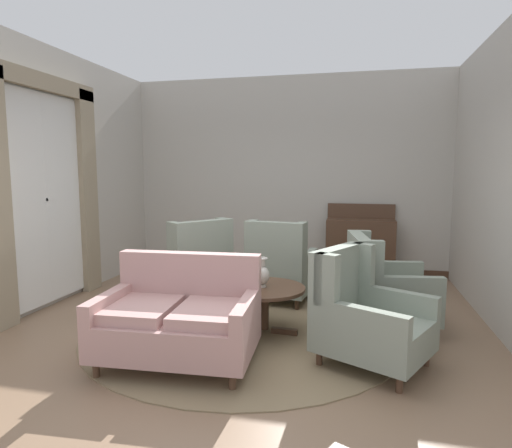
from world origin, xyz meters
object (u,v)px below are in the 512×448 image
armchair_beside_settee (384,289)px  porcelain_vase (262,274)px  coffee_table (264,295)px  armchair_foreground_right (192,270)px  settee (179,319)px  armchair_near_sideboard (365,317)px  side_table (343,288)px  sideboard (360,245)px  armchair_back_corner (281,268)px

armchair_beside_settee → porcelain_vase: bearing=102.1°
coffee_table → armchair_foreground_right: (-1.09, 0.73, 0.04)m
porcelain_vase → armchair_foreground_right: 1.31m
coffee_table → settee: size_ratio=0.61×
porcelain_vase → settee: bearing=-123.6°
armchair_foreground_right → armchair_beside_settee: bearing=121.5°
coffee_table → armchair_near_sideboard: 1.14m
coffee_table → side_table: (0.80, 0.36, 0.03)m
armchair_beside_settee → side_table: size_ratio=1.38×
armchair_beside_settee → sideboard: bearing=-2.4°
armchair_near_sideboard → armchair_beside_settee: 1.00m
armchair_beside_settee → armchair_foreground_right: bearing=74.9°
armchair_back_corner → armchair_beside_settee: size_ratio=1.06×
coffee_table → settee: settee is taller
coffee_table → sideboard: (1.00, 2.69, 0.13)m
porcelain_vase → armchair_near_sideboard: armchair_near_sideboard is taller
armchair_back_corner → armchair_foreground_right: (-1.06, -0.41, 0.00)m
armchair_near_sideboard → armchair_foreground_right: bearing=86.4°
settee → armchair_near_sideboard: (1.61, 0.36, 0.03)m
coffee_table → porcelain_vase: bearing=-161.0°
armchair_back_corner → armchair_foreground_right: bearing=28.8°
armchair_back_corner → porcelain_vase: bearing=97.9°
coffee_table → side_table: bearing=24.0°
porcelain_vase → sideboard: 2.89m
settee → side_table: (1.39, 1.22, 0.04)m
settee → armchair_foreground_right: 1.67m
armchair_near_sideboard → sideboard: 3.20m
coffee_table → armchair_beside_settee: bearing=20.8°
porcelain_vase → armchair_foreground_right: (-1.06, 0.74, -0.19)m
armchair_near_sideboard → armchair_beside_settee: (0.22, 0.98, 0.00)m
porcelain_vase → armchair_near_sideboard: (1.04, -0.50, -0.21)m
armchair_beside_settee → armchair_back_corner: bearing=53.3°
coffee_table → armchair_beside_settee: armchair_beside_settee is taller
armchair_near_sideboard → sideboard: bearing=27.4°
armchair_beside_settee → coffee_table: bearing=102.1°
porcelain_vase → armchair_back_corner: armchair_back_corner is taller
armchair_back_corner → armchair_foreground_right: size_ratio=0.91×
settee → armchair_beside_settee: 2.26m
porcelain_vase → armchair_near_sideboard: size_ratio=0.27×
side_table → sideboard: (0.19, 2.34, 0.09)m
settee → armchair_near_sideboard: armchair_near_sideboard is taller
armchair_near_sideboard → armchair_back_corner: (-1.04, 1.65, 0.03)m
armchair_near_sideboard → armchair_beside_settee: bearing=14.4°
porcelain_vase → armchair_near_sideboard: bearing=-25.7°
armchair_foreground_right → side_table: size_ratio=1.62×
coffee_table → armchair_near_sideboard: (1.02, -0.51, 0.02)m
porcelain_vase → armchair_foreground_right: armchair_foreground_right is taller
armchair_back_corner → settee: bearing=82.0°
porcelain_vase → armchair_back_corner: bearing=89.9°
armchair_back_corner → side_table: bearing=144.3°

